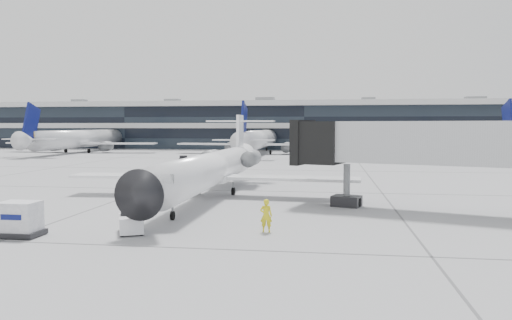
% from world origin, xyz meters
% --- Properties ---
extents(ground, '(220.00, 220.00, 0.00)m').
position_xyz_m(ground, '(0.00, 0.00, 0.00)').
color(ground, gray).
rests_on(ground, ground).
extents(terminal, '(170.00, 22.00, 10.00)m').
position_xyz_m(terminal, '(0.00, 82.00, 5.00)').
color(terminal, black).
rests_on(terminal, ground).
extents(bg_jet_left, '(32.00, 40.00, 9.60)m').
position_xyz_m(bg_jet_left, '(-45.00, 55.00, 0.00)').
color(bg_jet_left, silver).
rests_on(bg_jet_left, ground).
extents(bg_jet_center, '(32.00, 40.00, 9.60)m').
position_xyz_m(bg_jet_center, '(-8.00, 55.00, 0.00)').
color(bg_jet_center, silver).
rests_on(bg_jet_center, ground).
extents(bg_jet_right, '(32.00, 40.00, 9.60)m').
position_xyz_m(bg_jet_right, '(32.00, 55.00, 0.00)').
color(bg_jet_right, silver).
rests_on(bg_jet_right, ground).
extents(regional_jet, '(22.99, 28.58, 6.62)m').
position_xyz_m(regional_jet, '(-3.38, -3.73, 2.26)').
color(regional_jet, white).
rests_on(regional_jet, ground).
extents(jet_bridge, '(18.50, 8.83, 6.06)m').
position_xyz_m(jet_bridge, '(13.36, -9.09, 4.41)').
color(jet_bridge, '#B2B5B7').
rests_on(jet_bridge, ground).
extents(ramp_worker, '(0.65, 0.44, 1.75)m').
position_xyz_m(ramp_worker, '(2.41, -16.10, 0.88)').
color(ramp_worker, yellow).
rests_on(ramp_worker, ground).
extents(baggage_tug, '(1.90, 2.30, 1.26)m').
position_xyz_m(baggage_tug, '(-4.53, -17.28, 0.57)').
color(baggage_tug, white).
rests_on(baggage_tug, ground).
extents(cargo_uld, '(2.11, 1.56, 1.73)m').
position_xyz_m(cargo_uld, '(-9.72, -18.91, 0.87)').
color(cargo_uld, black).
rests_on(cargo_uld, ground).
extents(traffic_cone, '(0.43, 0.43, 0.61)m').
position_xyz_m(traffic_cone, '(-7.01, 8.97, 0.29)').
color(traffic_cone, orange).
rests_on(traffic_cone, ground).
extents(far_tug, '(1.73, 2.34, 1.33)m').
position_xyz_m(far_tug, '(-14.59, 25.76, 0.60)').
color(far_tug, black).
rests_on(far_tug, ground).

